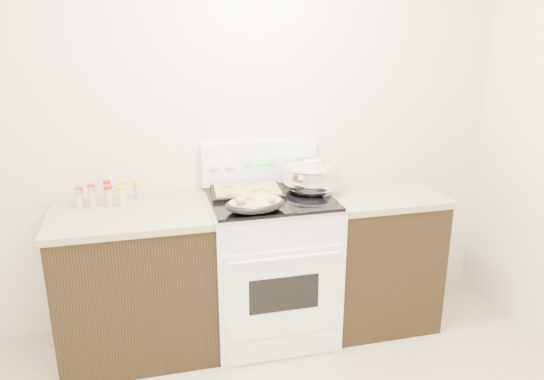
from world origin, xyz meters
name	(u,v)px	position (x,y,z in m)	size (l,w,h in m)	color
room_shell	(270,115)	(0.00, 0.00, 1.70)	(4.10, 3.60, 2.75)	silver
counter_left	(137,282)	(-0.48, 1.43, 0.46)	(0.93, 0.67, 0.92)	black
counter_right	(375,255)	(1.08, 1.43, 0.46)	(0.73, 0.67, 0.92)	black
kitchen_range	(270,263)	(0.35, 1.42, 0.49)	(0.78, 0.73, 1.22)	white
mixing_bowl	(311,178)	(0.63, 1.47, 1.03)	(0.43, 0.43, 0.22)	silver
roasting_pan	(255,203)	(0.20, 1.19, 0.99)	(0.38, 0.29, 0.12)	black
baking_sheet	(246,191)	(0.22, 1.51, 0.96)	(0.46, 0.34, 0.06)	black
wooden_spoon	(263,202)	(0.28, 1.30, 0.95)	(0.14, 0.24, 0.04)	tan
blue_ladle	(325,190)	(0.69, 1.36, 0.98)	(0.21, 0.23, 0.10)	#97D8E2
spice_jars	(106,194)	(-0.62, 1.59, 0.98)	(0.38, 0.15, 0.13)	#BFB28C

